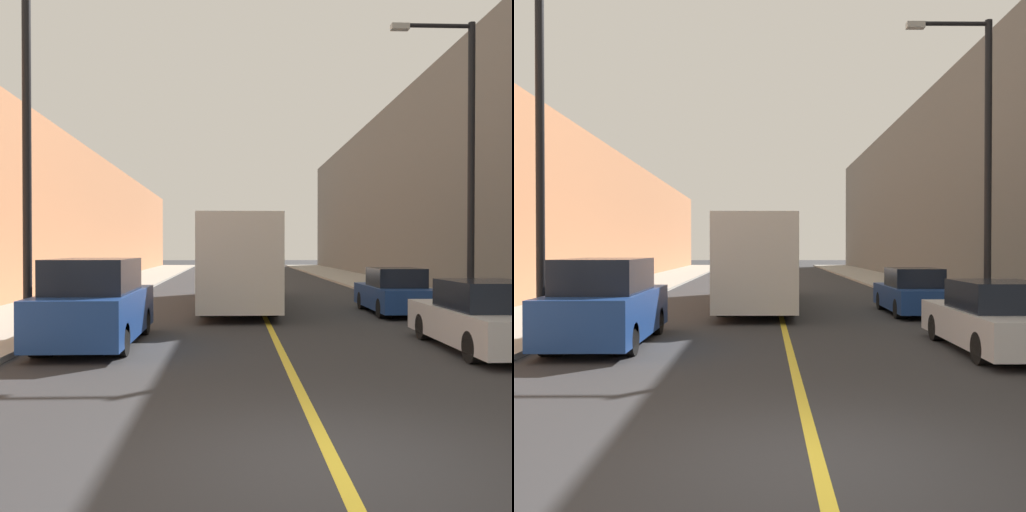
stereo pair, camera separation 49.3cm
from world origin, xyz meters
The scene contains 12 objects.
ground_plane centered at (0.00, 0.00, 0.00)m, with size 200.00×200.00×0.00m, color #2D2D30.
sidewalk_left centered at (-7.36, 30.00, 0.06)m, with size 3.91×72.00×0.12m, color #9E998E.
sidewalk_right centered at (7.36, 30.00, 0.06)m, with size 3.91×72.00×0.12m, color #9E998E.
building_row_left centered at (-11.31, 30.00, 3.99)m, with size 4.00×72.00×7.98m, color #B2724C.
building_row_right centered at (11.31, 30.00, 5.85)m, with size 4.00×72.00×11.69m, color #66605B.
road_center_line centered at (0.00, 30.00, 0.00)m, with size 0.16×72.00×0.01m, color gold.
bus centered at (-0.82, 16.93, 1.73)m, with size 2.52×12.17×3.24m.
parked_suv_left centered at (-4.11, 7.63, 0.90)m, with size 1.93×4.92×1.95m.
car_right_near centered at (4.34, 6.57, 0.68)m, with size 1.84×4.75×1.50m.
car_right_mid centered at (4.38, 13.78, 0.69)m, with size 1.77×4.50×1.53m.
street_lamp_left centered at (-5.52, 7.85, 4.67)m, with size 2.39×0.24×8.06m.
street_lamp_right centered at (5.52, 10.66, 4.84)m, with size 2.39×0.24×8.40m.
Camera 2 is at (-0.55, -5.98, 2.20)m, focal length 42.00 mm.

